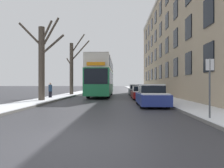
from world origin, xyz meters
The scene contains 12 objects.
ground_plane centered at (0.00, 0.00, 0.00)m, with size 320.00×320.00×0.00m, color #38383D.
sidewalk_left centered at (-5.44, 53.00, 0.08)m, with size 2.35×130.00×0.16m.
sidewalk_right centered at (5.44, 53.00, 0.08)m, with size 2.35×130.00×0.16m.
terrace_facade_right centered at (11.11, 21.98, 7.10)m, with size 9.10×36.84×14.19m.
bare_tree_left_0 centered at (-5.29, 11.28, 3.49)m, with size 3.91×1.44×7.16m.
bare_tree_left_1 centered at (-5.09, 20.92, 3.74)m, with size 3.45×1.65×8.01m.
double_decker_bus centered at (-1.10, 19.14, 2.54)m, with size 2.49×11.53×4.49m.
parked_car_0 centered at (3.22, 8.48, 0.68)m, with size 1.78×4.13×1.47m.
parked_car_1 centered at (3.22, 14.90, 0.62)m, with size 1.80×4.39×1.32m.
parked_car_2 centered at (3.22, 21.38, 0.66)m, with size 1.71×4.60×1.44m.
pedestrian_left_sidewalk centered at (-5.77, 14.60, 0.89)m, with size 0.35×0.35×1.62m.
street_sign_post centered at (4.57, 2.90, 1.42)m, with size 0.32×0.07×2.47m.
Camera 1 is at (1.07, -4.94, 1.46)m, focal length 32.00 mm.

